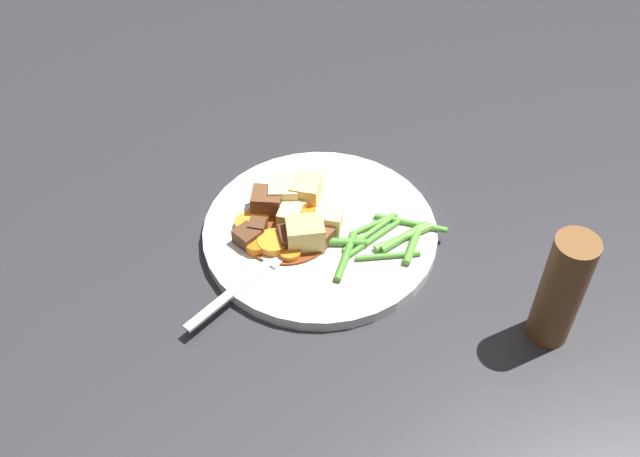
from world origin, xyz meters
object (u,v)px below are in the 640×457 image
object	(u,v)px
potato_chunk_0	(305,234)
carrot_slice_0	(247,224)
carrot_slice_5	(273,244)
meat_chunk_4	(267,202)
meat_chunk_1	(321,234)
carrot_slice_4	(303,232)
potato_chunk_2	(306,192)
potato_chunk_3	(329,219)
pepper_mill	(561,290)
carrot_slice_1	(308,216)
potato_chunk_5	(290,216)
fork	(253,275)
meat_chunk_3	(258,228)
carrot_slice_2	(258,216)
meat_chunk_0	(247,237)
potato_chunk_4	(283,193)
dinner_plate	(320,233)
potato_chunk_1	(294,206)
meat_chunk_2	(291,238)
carrot_slice_3	(257,245)
carrot_slice_6	(290,252)

from	to	relation	value
potato_chunk_0	carrot_slice_0	bearing A→B (deg)	-26.13
carrot_slice_5	meat_chunk_4	size ratio (longest dim) A/B	1.02
meat_chunk_1	carrot_slice_4	bearing A→B (deg)	-22.87
potato_chunk_2	potato_chunk_3	bearing A→B (deg)	118.84
potato_chunk_0	pepper_mill	size ratio (longest dim) A/B	0.30
carrot_slice_1	potato_chunk_5	world-z (taller)	potato_chunk_5
potato_chunk_0	carrot_slice_1	bearing A→B (deg)	-96.84
fork	pepper_mill	size ratio (longest dim) A/B	1.01
carrot_slice_4	potato_chunk_3	size ratio (longest dim) A/B	1.04
meat_chunk_1	meat_chunk_3	distance (m)	0.07
carrot_slice_1	carrot_slice_2	size ratio (longest dim) A/B	1.11
meat_chunk_0	meat_chunk_1	size ratio (longest dim) A/B	0.94
potato_chunk_2	pepper_mill	size ratio (longest dim) A/B	0.27
meat_chunk_1	potato_chunk_4	bearing A→B (deg)	-56.45
meat_chunk_1	pepper_mill	xyz separation A→B (m)	(-0.22, 0.13, 0.04)
carrot_slice_5	potato_chunk_2	world-z (taller)	potato_chunk_2
potato_chunk_0	potato_chunk_3	bearing A→B (deg)	-137.19
carrot_slice_0	carrot_slice_2	distance (m)	0.02
dinner_plate	potato_chunk_1	xyz separation A→B (m)	(0.03, -0.03, 0.02)
carrot_slice_0	carrot_slice_4	world-z (taller)	same
pepper_mill	meat_chunk_2	bearing A→B (deg)	-25.65
meat_chunk_3	meat_chunk_4	size ratio (longest dim) A/B	0.61
carrot_slice_2	carrot_slice_3	size ratio (longest dim) A/B	1.05
carrot_slice_6	meat_chunk_2	distance (m)	0.02
potato_chunk_4	potato_chunk_1	bearing A→B (deg)	122.81
potato_chunk_2	carrot_slice_4	bearing A→B (deg)	83.80
meat_chunk_0	meat_chunk_2	world-z (taller)	meat_chunk_2
potato_chunk_3	fork	world-z (taller)	potato_chunk_3
dinner_plate	carrot_slice_4	size ratio (longest dim) A/B	8.45
potato_chunk_1	potato_chunk_2	distance (m)	0.02
potato_chunk_1	meat_chunk_4	xyz separation A→B (m)	(0.03, -0.01, 0.00)
carrot_slice_6	pepper_mill	world-z (taller)	pepper_mill
carrot_slice_0	meat_chunk_1	distance (m)	0.09
potato_chunk_4	potato_chunk_2	bearing A→B (deg)	178.98
potato_chunk_3	dinner_plate	bearing A→B (deg)	8.60
carrot_slice_3	potato_chunk_2	xyz separation A→B (m)	(-0.06, -0.07, 0.01)
fork	pepper_mill	bearing A→B (deg)	165.15
potato_chunk_5	meat_chunk_4	world-z (taller)	meat_chunk_4
carrot_slice_3	meat_chunk_4	world-z (taller)	meat_chunk_4
potato_chunk_2	meat_chunk_3	world-z (taller)	potato_chunk_2
carrot_slice_5	potato_chunk_1	bearing A→B (deg)	-114.85
carrot_slice_6	meat_chunk_0	size ratio (longest dim) A/B	1.02
carrot_slice_0	potato_chunk_0	world-z (taller)	potato_chunk_0
carrot_slice_1	potato_chunk_0	size ratio (longest dim) A/B	0.72
potato_chunk_3	carrot_slice_2	bearing A→B (deg)	-12.38
dinner_plate	potato_chunk_1	distance (m)	0.04
carrot_slice_6	meat_chunk_3	size ratio (longest dim) A/B	1.26
carrot_slice_0	carrot_slice_5	world-z (taller)	carrot_slice_5
dinner_plate	fork	size ratio (longest dim) A/B	1.94
carrot_slice_5	meat_chunk_1	bearing A→B (deg)	-169.97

